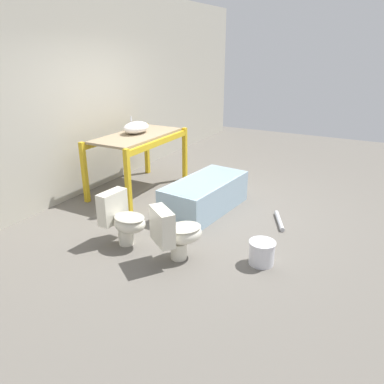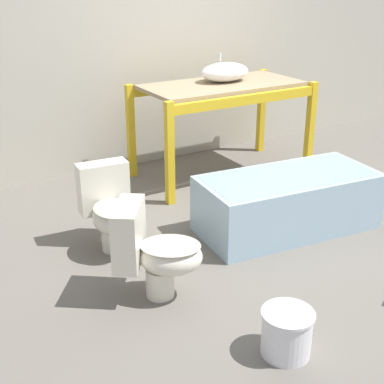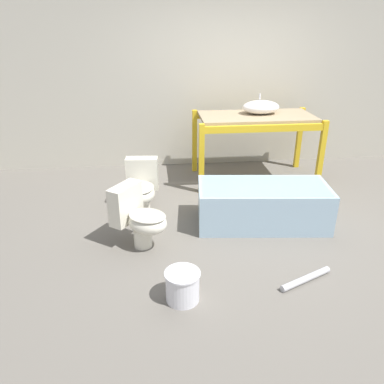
% 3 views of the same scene
% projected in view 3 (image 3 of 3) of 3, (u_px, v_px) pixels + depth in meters
% --- Properties ---
extents(ground_plane, '(12.00, 12.00, 0.00)m').
position_uv_depth(ground_plane, '(252.00, 221.00, 4.39)').
color(ground_plane, '#666059').
extents(warehouse_wall_rear, '(10.80, 0.08, 3.20)m').
position_uv_depth(warehouse_wall_rear, '(225.00, 61.00, 5.59)').
color(warehouse_wall_rear, '#B2AD9E').
rests_on(warehouse_wall_rear, ground_plane).
extents(shelving_rack, '(1.72, 0.89, 0.95)m').
position_uv_depth(shelving_rack, '(256.00, 125.00, 5.26)').
color(shelving_rack, gold).
rests_on(shelving_rack, ground_plane).
extents(sink_basin, '(0.52, 0.34, 0.27)m').
position_uv_depth(sink_basin, '(261.00, 107.00, 5.22)').
color(sink_basin, white).
rests_on(sink_basin, shelving_rack).
extents(bathtub_main, '(1.51, 0.80, 0.47)m').
position_uv_depth(bathtub_main, '(263.00, 202.00, 4.23)').
color(bathtub_main, '#99B7CC').
rests_on(bathtub_main, ground_plane).
extents(toilet_near, '(0.40, 0.57, 0.65)m').
position_uv_depth(toilet_near, '(142.00, 187.00, 4.46)').
color(toilet_near, silver).
rests_on(toilet_near, ground_plane).
extents(toilet_far, '(0.65, 0.61, 0.65)m').
position_uv_depth(toilet_far, '(139.00, 217.00, 3.78)').
color(toilet_far, silver).
rests_on(toilet_far, ground_plane).
extents(bucket_white, '(0.30, 0.30, 0.27)m').
position_uv_depth(bucket_white, '(183.00, 285.00, 3.09)').
color(bucket_white, silver).
rests_on(bucket_white, ground_plane).
extents(loose_pipe, '(0.54, 0.29, 0.06)m').
position_uv_depth(loose_pipe, '(306.00, 279.00, 3.35)').
color(loose_pipe, '#B7B7BC').
rests_on(loose_pipe, ground_plane).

